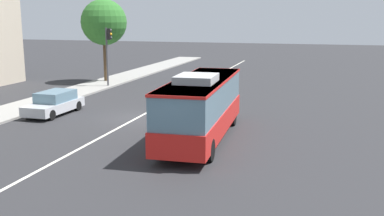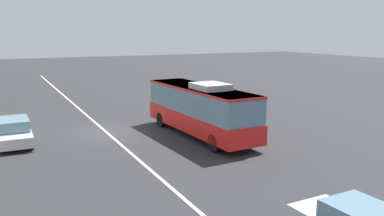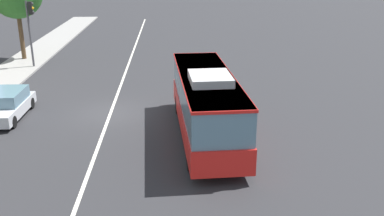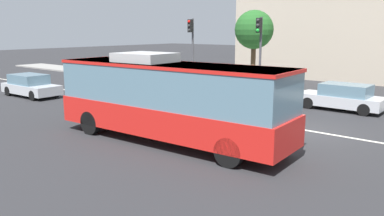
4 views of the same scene
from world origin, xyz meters
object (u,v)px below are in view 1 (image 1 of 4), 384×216
Objects in this scene: transit_bus at (202,105)px; sedan_silver_ahead at (55,103)px; street_tree_kerbside_centre at (104,22)px; traffic_light_mid_block at (108,47)px.

sedan_silver_ahead is at bearing 70.27° from transit_bus.
sedan_silver_ahead is 0.58× the size of street_tree_kerbside_centre.
sedan_silver_ahead is (3.20, 10.61, -1.09)m from transit_bus.
sedan_silver_ahead is at bearing -165.97° from street_tree_kerbside_centre.
transit_bus is 2.24× the size of sedan_silver_ahead.
transit_bus reaches higher than sedan_silver_ahead.
transit_bus is at bearing -140.52° from street_tree_kerbside_centre.
sedan_silver_ahead is 0.87× the size of traffic_light_mid_block.
transit_bus is at bearing -51.25° from traffic_light_mid_block.
transit_bus is 1.95× the size of traffic_light_mid_block.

